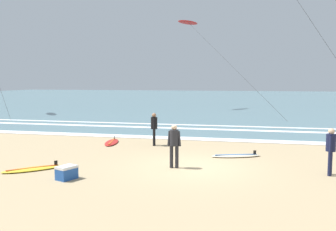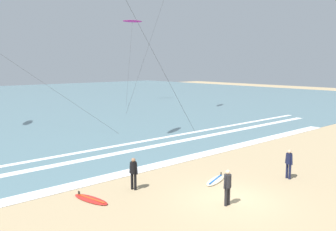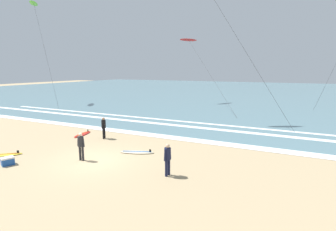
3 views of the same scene
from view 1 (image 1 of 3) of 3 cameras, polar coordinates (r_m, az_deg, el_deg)
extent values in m
plane|color=tan|center=(13.74, 3.59, -7.94)|extent=(160.00, 160.00, 0.00)
cube|color=slate|center=(64.33, 11.20, 2.58)|extent=(140.00, 90.00, 0.01)
cube|color=white|center=(20.21, 2.53, -3.54)|extent=(45.07, 1.06, 0.01)
cube|color=white|center=(24.12, 5.28, -2.08)|extent=(52.98, 0.73, 0.01)
cube|color=white|center=(25.83, 11.21, -1.66)|extent=(50.46, 0.52, 0.01)
cylinder|color=black|center=(17.93, -2.16, -3.43)|extent=(0.13, 0.13, 0.82)
cylinder|color=black|center=(18.12, -2.17, -3.33)|extent=(0.13, 0.13, 0.82)
cylinder|color=black|center=(17.93, -2.17, -1.17)|extent=(0.32, 0.32, 0.58)
cylinder|color=black|center=(17.75, -2.16, -1.32)|extent=(0.12, 0.15, 0.56)
cylinder|color=black|center=(18.12, -2.18, -1.18)|extent=(0.12, 0.15, 0.56)
sphere|color=#9E7051|center=(17.89, -2.18, 0.06)|extent=(0.21, 0.21, 0.21)
cylinder|color=#232328|center=(13.49, 0.53, -6.40)|extent=(0.13, 0.13, 0.82)
cylinder|color=#232328|center=(13.46, 1.38, -6.43)|extent=(0.13, 0.13, 0.82)
cylinder|color=#232328|center=(13.35, 0.96, -3.48)|extent=(0.32, 0.32, 0.58)
cylinder|color=#232328|center=(13.39, 0.17, -3.56)|extent=(0.14, 0.09, 0.56)
cylinder|color=#232328|center=(13.32, 1.75, -3.61)|extent=(0.14, 0.09, 0.56)
sphere|color=#DBB28E|center=(13.29, 0.96, -1.84)|extent=(0.21, 0.21, 0.21)
cylinder|color=#141938|center=(13.51, 23.77, -6.86)|extent=(0.13, 0.13, 0.82)
cylinder|color=#141938|center=(13.70, 23.82, -6.69)|extent=(0.13, 0.13, 0.82)
cylinder|color=#141938|center=(13.48, 23.91, -3.87)|extent=(0.32, 0.32, 0.58)
cylinder|color=#141938|center=(13.30, 23.86, -4.10)|extent=(0.12, 0.15, 0.56)
cylinder|color=#141938|center=(13.67, 23.95, -3.85)|extent=(0.12, 0.15, 0.56)
sphere|color=#DBB28E|center=(13.42, 23.97, -2.25)|extent=(0.21, 0.21, 0.21)
ellipsoid|color=yellow|center=(14.09, -20.21, -7.75)|extent=(1.92, 1.90, 0.09)
cube|color=#D84C19|center=(14.08, -20.22, -7.56)|extent=(1.35, 1.32, 0.01)
cube|color=black|center=(14.23, -16.97, -7.00)|extent=(0.10, 0.10, 0.16)
ellipsoid|color=red|center=(18.94, -8.71, -4.12)|extent=(1.03, 2.18, 0.09)
cube|color=#D84C19|center=(18.94, -8.72, -3.97)|extent=(0.47, 1.77, 0.01)
cube|color=black|center=(19.72, -8.32, -3.36)|extent=(0.04, 0.12, 0.16)
ellipsoid|color=beige|center=(15.73, 10.45, -6.13)|extent=(2.18, 1.29, 0.09)
cube|color=#1959B2|center=(15.72, 10.45, -5.96)|extent=(1.71, 0.71, 0.01)
cube|color=black|center=(15.97, 13.28, -5.56)|extent=(0.12, 0.06, 0.16)
ellipsoid|color=red|center=(41.21, 3.12, 14.18)|extent=(2.25, 3.17, 0.43)
cylinder|color=#333333|center=(35.00, 9.51, 7.91)|extent=(9.75, 10.44, 9.42)
cube|color=#1E4C9E|center=(12.47, -15.42, -8.69)|extent=(0.63, 0.72, 0.36)
cube|color=silver|center=(12.42, -15.44, -7.70)|extent=(0.64, 0.74, 0.08)
camera|label=2|loc=(15.11, -64.33, 13.60)|focal=37.83mm
camera|label=3|loc=(8.34, 87.86, 13.51)|focal=27.90mm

